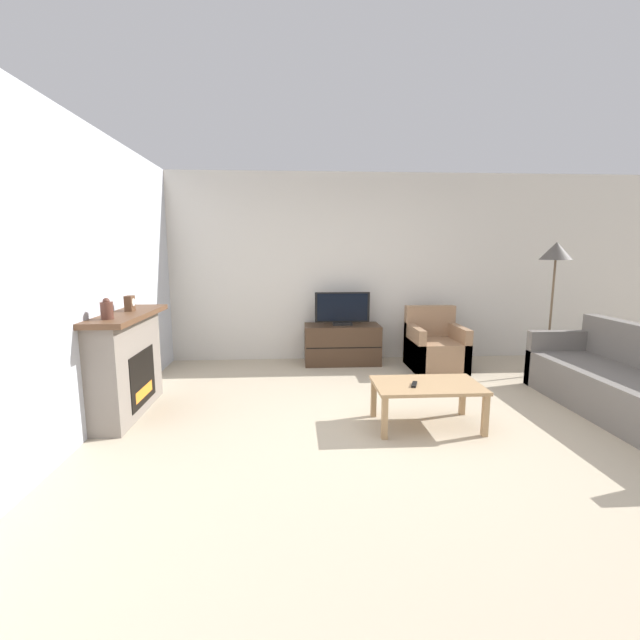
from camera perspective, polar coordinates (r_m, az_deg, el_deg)
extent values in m
plane|color=tan|center=(4.08, 11.93, -14.04)|extent=(24.00, 24.00, 0.00)
cube|color=beige|center=(6.35, 5.98, 6.94)|extent=(12.00, 0.06, 2.70)
cube|color=silver|center=(4.04, -30.21, 4.48)|extent=(0.06, 12.00, 2.70)
cube|color=slate|center=(4.61, -24.35, -5.65)|extent=(0.28, 1.18, 0.96)
cube|color=black|center=(4.59, -22.53, -7.09)|extent=(0.01, 0.65, 0.53)
cube|color=orange|center=(4.63, -22.40, -8.81)|extent=(0.01, 0.46, 0.11)
cube|color=brown|center=(4.50, -24.41, 0.57)|extent=(0.40, 1.30, 0.05)
cylinder|color=#512D23|center=(4.13, -26.54, 1.13)|extent=(0.10, 0.10, 0.15)
sphere|color=#512D23|center=(4.12, -26.63, 2.26)|extent=(0.06, 0.06, 0.06)
cube|color=brown|center=(4.61, -24.04, 2.04)|extent=(0.07, 0.11, 0.15)
cylinder|color=white|center=(4.60, -23.61, 2.19)|extent=(0.00, 0.08, 0.08)
cube|color=#422D1E|center=(6.12, 2.95, -3.22)|extent=(1.06, 0.50, 0.56)
cube|color=black|center=(5.88, 3.23, -3.74)|extent=(1.04, 0.01, 0.01)
cube|color=black|center=(6.07, 2.98, -0.46)|extent=(0.27, 0.18, 0.04)
cube|color=black|center=(6.03, 2.99, 1.72)|extent=(0.77, 0.03, 0.42)
cube|color=black|center=(6.02, 3.01, 1.70)|extent=(0.71, 0.01, 0.38)
cube|color=#937051|center=(6.05, 15.15, -4.45)|extent=(0.70, 0.76, 0.40)
cube|color=#937051|center=(6.26, 14.41, -0.09)|extent=(0.70, 0.14, 0.43)
cube|color=#937051|center=(5.94, 12.44, -3.63)|extent=(0.10, 0.76, 0.59)
cube|color=#937051|center=(6.13, 17.85, -3.47)|extent=(0.10, 0.76, 0.59)
cube|color=#A37F56|center=(4.05, 14.10, -8.42)|extent=(0.96, 0.59, 0.03)
cube|color=#A37F56|center=(3.78, 8.60, -12.80)|extent=(0.05, 0.05, 0.37)
cube|color=#A37F56|center=(4.05, 21.18, -11.80)|extent=(0.05, 0.05, 0.37)
cube|color=#A37F56|center=(4.24, 7.16, -10.26)|extent=(0.05, 0.05, 0.37)
cube|color=#A37F56|center=(4.49, 18.47, -9.59)|extent=(0.05, 0.05, 0.37)
cube|color=black|center=(3.96, 12.46, -8.38)|extent=(0.09, 0.15, 0.02)
cube|color=#66605B|center=(5.10, 36.08, -8.38)|extent=(0.84, 2.29, 0.42)
cube|color=#66605B|center=(5.92, 29.50, -4.38)|extent=(0.84, 0.11, 0.66)
cylinder|color=black|center=(6.35, 27.86, -6.38)|extent=(0.30, 0.30, 0.01)
cylinder|color=brown|center=(6.20, 28.38, 0.26)|extent=(0.03, 0.03, 1.47)
cone|color=#4C4742|center=(6.15, 28.98, 8.07)|extent=(0.39, 0.39, 0.22)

